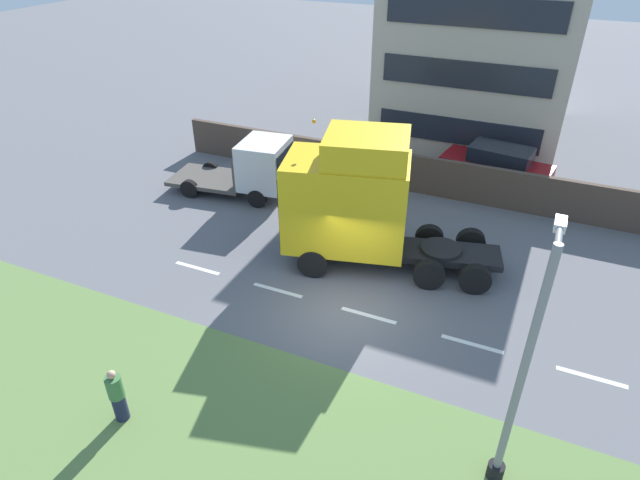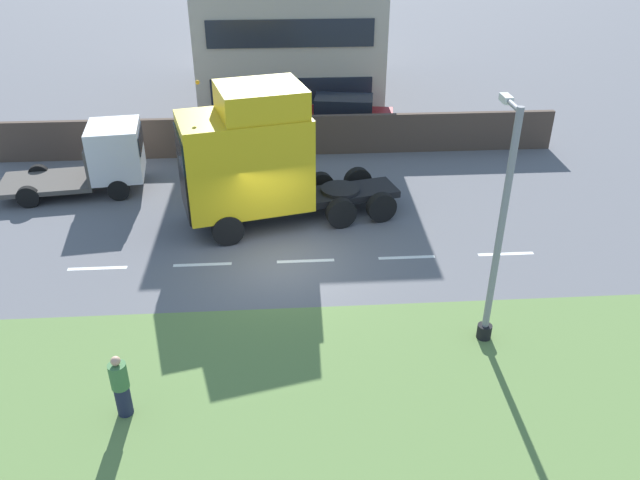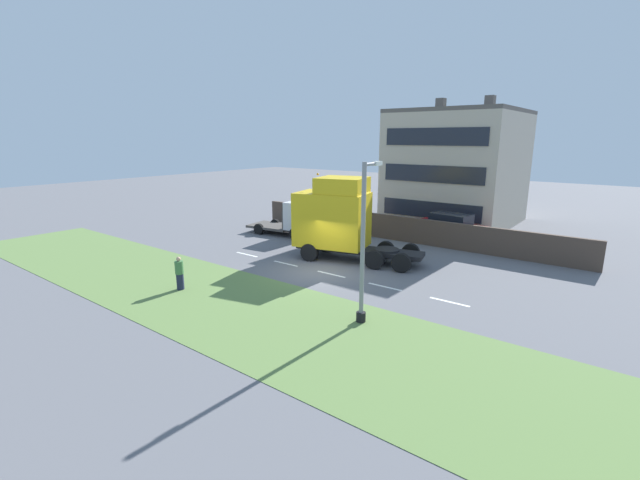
{
  "view_description": "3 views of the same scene",
  "coord_description": "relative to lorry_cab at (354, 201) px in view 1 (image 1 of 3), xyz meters",
  "views": [
    {
      "loc": [
        -12.43,
        -4.54,
        10.81
      ],
      "look_at": [
        -0.61,
        0.69,
        2.77
      ],
      "focal_mm": 30.0,
      "sensor_mm": 36.0,
      "label": 1
    },
    {
      "loc": [
        -16.62,
        -0.03,
        10.19
      ],
      "look_at": [
        -1.59,
        -1.05,
        1.64
      ],
      "focal_mm": 35.0,
      "sensor_mm": 36.0,
      "label": 2
    },
    {
      "loc": [
        -17.36,
        -13.26,
        7.0
      ],
      "look_at": [
        1.26,
        1.0,
        1.36
      ],
      "focal_mm": 24.0,
      "sensor_mm": 36.0,
      "label": 3
    }
  ],
  "objects": [
    {
      "name": "building_block",
      "position": [
        15.1,
        -1.52,
        2.15
      ],
      "size": [
        10.47,
        8.99,
        10.22
      ],
      "color": "#B7AD99",
      "rests_on": "ground"
    },
    {
      "name": "ground_plane",
      "position": [
        -2.67,
        -0.86,
        -2.42
      ],
      "size": [
        120.0,
        120.0,
        0.0
      ],
      "primitive_type": "plane",
      "color": "slate",
      "rests_on": "ground"
    },
    {
      "name": "lane_markings",
      "position": [
        -2.67,
        -1.56,
        -2.41
      ],
      "size": [
        0.16,
        14.6,
        0.0
      ],
      "color": "white",
      "rests_on": "ground"
    },
    {
      "name": "flatbed_truck",
      "position": [
        3.16,
        5.74,
        -1.07
      ],
      "size": [
        2.86,
        5.56,
        2.55
      ],
      "rotation": [
        0.0,
        0.0,
        3.27
      ],
      "color": "silver",
      "rests_on": "ground"
    },
    {
      "name": "grass_verge",
      "position": [
        -8.67,
        -0.86,
        -2.41
      ],
      "size": [
        7.0,
        44.0,
        0.01
      ],
      "color": "#607F42",
      "rests_on": "ground"
    },
    {
      "name": "pedestrian",
      "position": [
        -8.87,
        2.72,
        -1.64
      ],
      "size": [
        0.39,
        0.39,
        1.6
      ],
      "color": "#1E233D",
      "rests_on": "ground"
    },
    {
      "name": "lamp_post",
      "position": [
        -6.71,
        -5.99,
        0.35
      ],
      "size": [
        1.31,
        0.37,
        6.16
      ],
      "color": "black",
      "rests_on": "ground"
    },
    {
      "name": "parked_car",
      "position": [
        8.11,
        -3.73,
        -1.45
      ],
      "size": [
        2.53,
        4.94,
        1.98
      ],
      "rotation": [
        0.0,
        0.0,
        -0.16
      ],
      "color": "maroon",
      "rests_on": "ground"
    },
    {
      "name": "lorry_cab",
      "position": [
        0.0,
        0.0,
        0.0
      ],
      "size": [
        4.18,
        7.7,
        4.94
      ],
      "rotation": [
        0.0,
        0.0,
        0.24
      ],
      "color": "black",
      "rests_on": "ground"
    },
    {
      "name": "boundary_wall",
      "position": [
        6.33,
        -0.86,
        -1.56
      ],
      "size": [
        0.25,
        24.0,
        1.72
      ],
      "color": "#4C3D33",
      "rests_on": "ground"
    }
  ]
}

